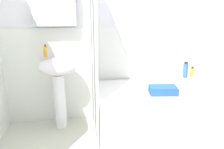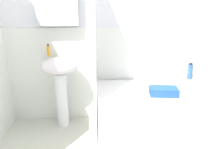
% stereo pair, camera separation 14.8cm
% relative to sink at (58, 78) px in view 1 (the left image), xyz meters
% --- Properties ---
extents(wall_back_tiled, '(3.60, 0.18, 2.40)m').
position_rel_sink_xyz_m(wall_back_tiled, '(0.82, 0.23, 0.50)').
color(wall_back_tiled, white).
rests_on(wall_back_tiled, ground_plane).
extents(sink, '(0.44, 0.34, 0.87)m').
position_rel_sink_xyz_m(sink, '(0.00, 0.00, 0.00)').
color(sink, white).
rests_on(sink, ground_plane).
extents(faucet, '(0.03, 0.12, 0.12)m').
position_rel_sink_xyz_m(faucet, '(0.00, 0.08, 0.29)').
color(faucet, silver).
rests_on(faucet, sink).
extents(soap_dispenser, '(0.05, 0.05, 0.15)m').
position_rel_sink_xyz_m(soap_dispenser, '(-0.13, 0.08, 0.30)').
color(soap_dispenser, gold).
rests_on(soap_dispenser, sink).
extents(bathtub, '(1.46, 0.75, 0.52)m').
position_rel_sink_xyz_m(bathtub, '(1.15, -0.19, -0.38)').
color(bathtub, white).
rests_on(bathtub, ground_plane).
extents(shower_curtain, '(0.01, 0.75, 2.00)m').
position_rel_sink_xyz_m(shower_curtain, '(0.40, -0.19, 0.36)').
color(shower_curtain, white).
rests_on(shower_curtain, ground_plane).
extents(body_wash_bottle, '(0.05, 0.05, 0.15)m').
position_rel_sink_xyz_m(body_wash_bottle, '(1.78, 0.12, -0.05)').
color(body_wash_bottle, gold).
rests_on(body_wash_bottle, bathtub).
extents(shampoo_bottle, '(0.06, 0.06, 0.22)m').
position_rel_sink_xyz_m(shampoo_bottle, '(1.67, 0.12, -0.02)').
color(shampoo_bottle, '#3057A1').
rests_on(shampoo_bottle, bathtub).
extents(towel_folded, '(0.32, 0.23, 0.08)m').
position_rel_sink_xyz_m(towel_folded, '(1.14, -0.40, -0.08)').
color(towel_folded, '#234D8C').
rests_on(towel_folded, bathtub).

